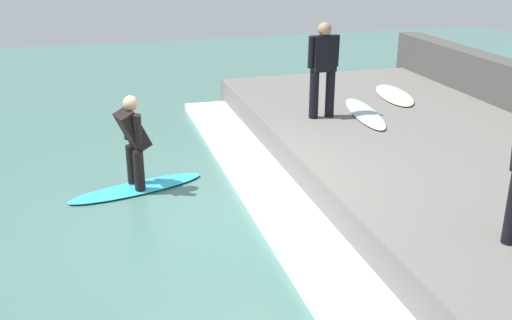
{
  "coord_description": "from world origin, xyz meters",
  "views": [
    {
      "loc": [
        -1.41,
        -7.18,
        3.54
      ],
      "look_at": [
        0.61,
        0.0,
        0.7
      ],
      "focal_mm": 42.0,
      "sensor_mm": 36.0,
      "label": 1
    }
  ],
  "objects_px": {
    "surfer_waiting_far": "(323,65)",
    "surfboard_waiting_far": "(365,113)",
    "surfboard_spare": "(394,95)",
    "surfer_riding": "(133,137)",
    "surfboard_riding": "(137,188)"
  },
  "relations": [
    {
      "from": "surfboard_spare",
      "to": "surfboard_waiting_far",
      "type": "bearing_deg",
      "value": -137.86
    },
    {
      "from": "surfboard_riding",
      "to": "surfer_waiting_far",
      "type": "bearing_deg",
      "value": 17.8
    },
    {
      "from": "surfer_waiting_far",
      "to": "surfboard_spare",
      "type": "bearing_deg",
      "value": 25.99
    },
    {
      "from": "surfer_waiting_far",
      "to": "surfboard_waiting_far",
      "type": "relative_size",
      "value": 0.8
    },
    {
      "from": "surfer_riding",
      "to": "surfboard_waiting_far",
      "type": "xyz_separation_m",
      "value": [
        4.08,
        0.98,
        -0.24
      ]
    },
    {
      "from": "surfboard_riding",
      "to": "surfer_riding",
      "type": "relative_size",
      "value": 1.54
    },
    {
      "from": "surfboard_waiting_far",
      "to": "surfboard_spare",
      "type": "relative_size",
      "value": 1.16
    },
    {
      "from": "surfboard_riding",
      "to": "surfboard_spare",
      "type": "bearing_deg",
      "value": 20.9
    },
    {
      "from": "surfboard_riding",
      "to": "surfer_waiting_far",
      "type": "height_order",
      "value": "surfer_waiting_far"
    },
    {
      "from": "surfer_riding",
      "to": "surfer_waiting_far",
      "type": "height_order",
      "value": "surfer_waiting_far"
    },
    {
      "from": "surfer_riding",
      "to": "surfboard_spare",
      "type": "relative_size",
      "value": 0.77
    },
    {
      "from": "surfboard_spare",
      "to": "surfer_riding",
      "type": "bearing_deg",
      "value": -159.1
    },
    {
      "from": "surfboard_riding",
      "to": "surfer_waiting_far",
      "type": "distance_m",
      "value": 3.74
    },
    {
      "from": "surfer_waiting_far",
      "to": "surfboard_spare",
      "type": "height_order",
      "value": "surfer_waiting_far"
    },
    {
      "from": "surfboard_waiting_far",
      "to": "surfboard_spare",
      "type": "xyz_separation_m",
      "value": [
        1.11,
        1.0,
        0.0
      ]
    }
  ]
}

